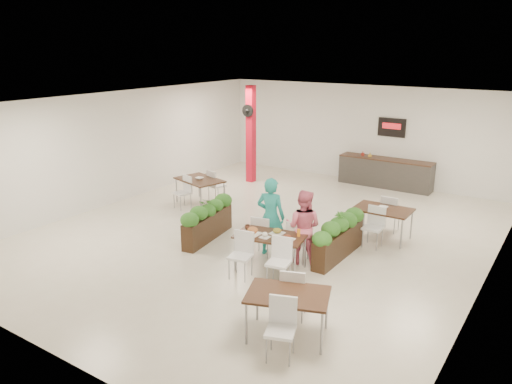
# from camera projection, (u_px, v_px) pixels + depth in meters

# --- Properties ---
(ground) EXTENTS (12.00, 12.00, 0.00)m
(ground) POSITION_uv_depth(u_px,v_px,m) (265.00, 233.00, 12.29)
(ground) COLOR beige
(ground) RESTS_ON ground
(room_shell) EXTENTS (10.10, 12.10, 3.22)m
(room_shell) POSITION_uv_depth(u_px,v_px,m) (266.00, 153.00, 11.72)
(room_shell) COLOR white
(room_shell) RESTS_ON ground
(red_column) EXTENTS (0.40, 0.41, 3.20)m
(red_column) POSITION_uv_depth(u_px,v_px,m) (251.00, 133.00, 16.44)
(red_column) COLOR red
(red_column) RESTS_ON ground
(service_counter) EXTENTS (3.00, 0.64, 2.20)m
(service_counter) POSITION_uv_depth(u_px,v_px,m) (385.00, 172.00, 16.14)
(service_counter) COLOR #322F2C
(service_counter) RESTS_ON ground
(main_table) EXTENTS (1.53, 1.82, 0.92)m
(main_table) POSITION_uv_depth(u_px,v_px,m) (270.00, 240.00, 10.13)
(main_table) COLOR #301E10
(main_table) RESTS_ON ground
(diner_man) EXTENTS (0.70, 0.53, 1.75)m
(diner_man) POSITION_uv_depth(u_px,v_px,m) (271.00, 217.00, 10.80)
(diner_man) COLOR teal
(diner_man) RESTS_ON ground
(diner_woman) EXTENTS (0.88, 0.74, 1.60)m
(diner_woman) POSITION_uv_depth(u_px,v_px,m) (303.00, 227.00, 10.40)
(diner_woman) COLOR #EB6887
(diner_woman) RESTS_ON ground
(planter_left) EXTENTS (0.64, 1.94, 1.02)m
(planter_left) POSITION_uv_depth(u_px,v_px,m) (208.00, 218.00, 11.76)
(planter_left) COLOR black
(planter_left) RESTS_ON ground
(planter_right) EXTENTS (0.41, 2.00, 1.05)m
(planter_right) POSITION_uv_depth(u_px,v_px,m) (339.00, 236.00, 10.72)
(planter_right) COLOR black
(planter_right) RESTS_ON ground
(side_table_a) EXTENTS (1.57, 1.67, 0.92)m
(side_table_a) POSITION_uv_depth(u_px,v_px,m) (200.00, 183.00, 14.31)
(side_table_a) COLOR #301E10
(side_table_a) RESTS_ON ground
(side_table_b) EXTENTS (1.31, 1.62, 0.92)m
(side_table_b) POSITION_uv_depth(u_px,v_px,m) (383.00, 213.00, 11.75)
(side_table_b) COLOR #301E10
(side_table_b) RESTS_ON ground
(side_table_c) EXTENTS (1.49, 1.67, 0.92)m
(side_table_c) POSITION_uv_depth(u_px,v_px,m) (288.00, 300.00, 7.76)
(side_table_c) COLOR #301E10
(side_table_c) RESTS_ON ground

